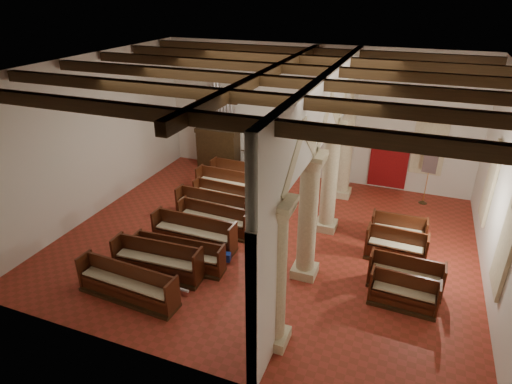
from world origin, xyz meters
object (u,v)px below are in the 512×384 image
Objects in this scene: nave_pew_0 at (128,288)px; aisle_pew_0 at (403,296)px; processional_banner at (426,186)px; pipe_organ at (218,141)px; lectern at (248,162)px.

aisle_pew_0 is at bearing 21.72° from nave_pew_0.
nave_pew_0 is at bearing -119.00° from processional_banner.
pipe_organ is 1.78m from lectern.
lectern is 9.91m from nave_pew_0.
processional_banner is at bearing 89.21° from aisle_pew_0.
lectern is 0.62× the size of aisle_pew_0.
nave_pew_0 is (-7.76, -9.43, -0.44)m from processional_banner.
pipe_organ is 10.14m from nave_pew_0.
pipe_organ is 11.91m from aisle_pew_0.
pipe_organ reaches higher than aisle_pew_0.
pipe_organ reaches higher than lectern.
pipe_organ is 2.33× the size of aisle_pew_0.
pipe_organ is at bearing -178.32° from lectern.
processional_banner is (8.08, -0.48, 0.32)m from lectern.
aisle_pew_0 is at bearing -38.76° from pipe_organ.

